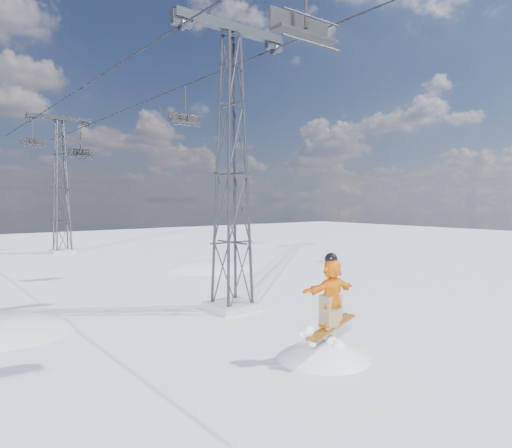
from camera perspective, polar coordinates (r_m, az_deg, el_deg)
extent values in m
plane|color=white|center=(12.78, 15.66, -17.50)|extent=(120.00, 120.00, 0.00)
sphere|color=white|center=(32.70, -5.65, -22.27)|extent=(20.00, 20.00, 20.00)
cube|color=#999999|center=(18.86, -3.01, -10.19)|extent=(1.80, 1.80, 0.30)
cube|color=#313339|center=(19.58, -3.10, 23.32)|extent=(5.00, 0.35, 0.35)
cube|color=#313339|center=(18.42, -9.27, 23.95)|extent=(0.80, 0.25, 0.50)
cube|color=#313339|center=(20.77, 2.27, 21.53)|extent=(0.80, 0.25, 0.50)
cube|color=#999999|center=(41.66, -23.02, -3.16)|extent=(1.80, 1.80, 0.30)
cube|color=#313339|center=(41.99, -23.34, 12.08)|extent=(5.00, 0.35, 0.35)
cube|color=#313339|center=(41.46, -26.34, 11.85)|extent=(0.80, 0.25, 0.50)
cube|color=#313339|center=(42.56, -20.40, 11.74)|extent=(0.80, 0.25, 0.50)
cylinder|color=black|center=(28.57, -20.76, 15.75)|extent=(0.06, 51.00, 0.06)
cylinder|color=black|center=(30.14, -12.45, 15.19)|extent=(0.06, 51.00, 0.06)
sphere|color=white|center=(14.20, 8.37, -22.92)|extent=(4.40, 4.40, 4.40)
cube|color=orange|center=(13.05, 9.43, -12.58)|extent=(1.96, 0.70, 0.38)
imported|color=orange|center=(12.82, 9.47, -8.44)|extent=(1.79, 0.71, 1.88)
cube|color=#7C684C|center=(12.93, 9.45, -10.65)|extent=(0.56, 0.45, 0.86)
sphere|color=black|center=(12.67, 9.51, -4.36)|extent=(0.35, 0.35, 0.35)
cube|color=black|center=(12.62, 6.23, 22.34)|extent=(2.02, 0.45, 0.08)
cube|color=black|center=(12.88, 5.49, 23.38)|extent=(2.02, 0.06, 0.55)
cylinder|color=black|center=(12.37, 7.09, 21.51)|extent=(2.02, 0.06, 0.06)
cylinder|color=black|center=(12.54, 7.29, 24.18)|extent=(2.02, 0.05, 0.05)
cylinder|color=black|center=(26.62, -8.81, 14.64)|extent=(0.07, 0.07, 2.03)
cube|color=black|center=(26.43, -8.79, 12.49)|extent=(1.84, 0.41, 0.07)
cube|color=black|center=(26.66, -9.01, 13.01)|extent=(1.84, 0.06, 0.51)
cylinder|color=black|center=(26.20, -8.54, 12.06)|extent=(1.84, 0.06, 0.06)
cylinder|color=black|center=(26.25, -8.50, 13.27)|extent=(1.84, 0.05, 0.05)
cylinder|color=black|center=(40.73, -26.14, 10.32)|extent=(0.07, 0.07, 2.00)
cube|color=black|center=(40.61, -26.11, 8.92)|extent=(1.81, 0.41, 0.07)
cube|color=black|center=(40.84, -26.17, 9.27)|extent=(1.81, 0.05, 0.50)
cylinder|color=black|center=(40.37, -26.03, 8.64)|extent=(1.81, 0.05, 0.05)
cylinder|color=black|center=(40.38, -26.04, 9.41)|extent=(1.81, 0.05, 0.05)
cylinder|color=black|center=(44.09, -21.08, 9.54)|extent=(0.09, 0.09, 2.45)
cube|color=black|center=(43.96, -21.05, 7.95)|extent=(2.23, 0.50, 0.09)
cube|color=black|center=(44.23, -21.15, 8.35)|extent=(2.23, 0.07, 0.61)
cylinder|color=black|center=(43.67, -20.94, 7.62)|extent=(2.23, 0.07, 0.07)
cylinder|color=black|center=(43.68, -20.94, 8.50)|extent=(2.23, 0.06, 0.06)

